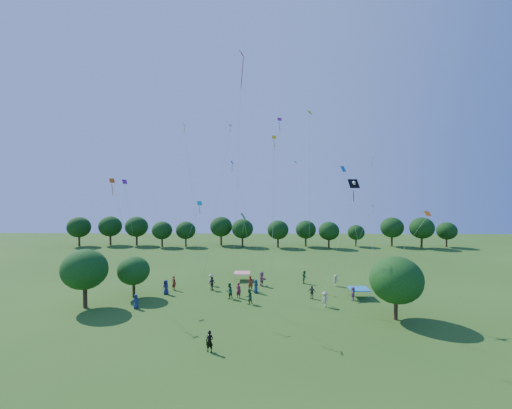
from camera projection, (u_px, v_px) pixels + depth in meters
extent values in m
plane|color=#325D1B|center=(253.00, 381.00, 22.26)|extent=(160.00, 160.00, 0.00)
cylinder|color=#422B19|center=(85.00, 298.00, 36.34)|extent=(0.43, 0.43, 2.10)
ellipsoid|color=#184B16|center=(85.00, 269.00, 36.23)|extent=(4.74, 4.74, 4.27)
cylinder|color=#422B19|center=(134.00, 291.00, 39.95)|extent=(0.33, 0.33, 1.58)
ellipsoid|color=#184B16|center=(134.00, 271.00, 39.87)|extent=(3.68, 3.68, 3.31)
cylinder|color=#422B19|center=(396.00, 311.00, 32.91)|extent=(0.36, 0.36, 1.74)
ellipsoid|color=#184B16|center=(396.00, 280.00, 32.81)|extent=(5.01, 5.01, 4.51)
cylinder|color=#422B19|center=(79.00, 241.00, 78.11)|extent=(0.44, 0.44, 2.15)
ellipsoid|color=#123A11|center=(79.00, 227.00, 78.00)|extent=(5.17, 5.17, 4.65)
cylinder|color=#422B19|center=(110.00, 240.00, 79.64)|extent=(0.45, 0.45, 2.17)
ellipsoid|color=#123A11|center=(110.00, 226.00, 79.53)|extent=(5.22, 5.22, 4.70)
cylinder|color=#422B19|center=(137.00, 241.00, 79.20)|extent=(0.44, 0.44, 2.15)
ellipsoid|color=#123A11|center=(137.00, 227.00, 79.09)|extent=(5.17, 5.17, 4.65)
cylinder|color=#422B19|center=(162.00, 243.00, 76.82)|extent=(0.38, 0.38, 1.87)
ellipsoid|color=#123A11|center=(162.00, 230.00, 76.72)|extent=(4.48, 4.48, 4.03)
cylinder|color=#422B19|center=(186.00, 243.00, 77.35)|extent=(0.38, 0.38, 1.84)
ellipsoid|color=#123A11|center=(186.00, 230.00, 77.25)|extent=(4.42, 4.42, 3.98)
cylinder|color=#422B19|center=(221.00, 241.00, 79.61)|extent=(0.44, 0.44, 2.14)
ellipsoid|color=#123A11|center=(221.00, 227.00, 79.50)|extent=(5.14, 5.14, 4.63)
cylinder|color=#422B19|center=(242.00, 242.00, 77.36)|extent=(0.42, 0.42, 2.03)
ellipsoid|color=#123A11|center=(242.00, 229.00, 77.25)|extent=(4.86, 4.86, 4.37)
cylinder|color=#422B19|center=(278.00, 243.00, 76.11)|extent=(0.40, 0.40, 1.96)
ellipsoid|color=#123A11|center=(278.00, 230.00, 76.01)|extent=(4.71, 4.71, 4.24)
cylinder|color=#422B19|center=(306.00, 242.00, 77.54)|extent=(0.39, 0.39, 1.91)
ellipsoid|color=#123A11|center=(306.00, 230.00, 77.44)|extent=(4.59, 4.59, 4.13)
cylinder|color=#422B19|center=(329.00, 244.00, 75.29)|extent=(0.39, 0.39, 1.89)
ellipsoid|color=#123A11|center=(329.00, 231.00, 75.19)|extent=(4.54, 4.54, 4.08)
cylinder|color=#422B19|center=(356.00, 243.00, 77.73)|extent=(0.33, 0.33, 1.58)
ellipsoid|color=#123A11|center=(356.00, 232.00, 77.64)|extent=(3.80, 3.80, 3.42)
cylinder|color=#422B19|center=(392.00, 242.00, 77.82)|extent=(0.44, 0.44, 2.13)
ellipsoid|color=#123A11|center=(392.00, 228.00, 77.70)|extent=(5.12, 5.12, 4.61)
cylinder|color=#422B19|center=(422.00, 243.00, 75.74)|extent=(0.45, 0.45, 2.18)
ellipsoid|color=#123A11|center=(422.00, 228.00, 75.62)|extent=(5.24, 5.24, 4.72)
cylinder|color=#422B19|center=(446.00, 243.00, 76.69)|extent=(0.37, 0.37, 1.81)
ellipsoid|color=#123A11|center=(447.00, 231.00, 76.60)|extent=(4.35, 4.35, 3.91)
cube|color=red|center=(242.00, 273.00, 47.71)|extent=(2.20, 2.20, 0.08)
cylinder|color=#999999|center=(234.00, 278.00, 46.74)|extent=(0.05, 0.05, 1.10)
cylinder|color=#999999|center=(249.00, 278.00, 46.71)|extent=(0.05, 0.05, 1.10)
cylinder|color=#999999|center=(236.00, 275.00, 48.74)|extent=(0.05, 0.05, 1.10)
cylinder|color=#999999|center=(250.00, 275.00, 48.71)|extent=(0.05, 0.05, 1.10)
cube|color=#1C74B8|center=(359.00, 289.00, 39.77)|extent=(2.20, 2.20, 0.08)
cylinder|color=#999999|center=(352.00, 296.00, 38.81)|extent=(0.05, 0.05, 1.10)
cylinder|color=#999999|center=(370.00, 296.00, 38.77)|extent=(0.05, 0.05, 1.10)
cylinder|color=#999999|center=(348.00, 291.00, 40.80)|extent=(0.05, 0.05, 1.10)
cylinder|color=#999999|center=(365.00, 291.00, 40.77)|extent=(0.05, 0.05, 1.10)
imported|color=black|center=(210.00, 341.00, 26.25)|extent=(0.68, 0.51, 1.63)
imported|color=navy|center=(136.00, 302.00, 36.06)|extent=(0.75, 0.41, 1.50)
imported|color=maroon|center=(250.00, 283.00, 42.80)|extent=(0.77, 0.58, 1.84)
imported|color=#214D30|center=(229.00, 291.00, 39.40)|extent=(0.95, 1.00, 1.82)
imported|color=#BCAD96|center=(325.00, 299.00, 36.64)|extent=(1.06, 1.13, 1.64)
imported|color=#423735|center=(312.00, 292.00, 39.39)|extent=(0.99, 0.75, 1.53)
imported|color=#905592|center=(353.00, 293.00, 38.84)|extent=(0.91, 1.54, 1.55)
imported|color=navy|center=(166.00, 287.00, 41.15)|extent=(0.97, 0.79, 1.73)
imported|color=maroon|center=(174.00, 283.00, 42.90)|extent=(0.79, 0.72, 1.79)
imported|color=#214E29|center=(249.00, 297.00, 37.52)|extent=(0.92, 0.86, 1.67)
imported|color=#BDAC97|center=(211.00, 280.00, 44.94)|extent=(0.91, 1.09, 1.53)
imported|color=#39322E|center=(212.00, 283.00, 42.82)|extent=(0.97, 1.07, 1.71)
imported|color=#8F5372|center=(262.00, 279.00, 44.75)|extent=(1.32, 1.87, 1.89)
imported|color=navy|center=(256.00, 286.00, 41.67)|extent=(0.80, 0.93, 1.66)
imported|color=maroon|center=(239.00, 290.00, 39.69)|extent=(0.79, 0.70, 1.78)
imported|color=#296029|center=(305.00, 277.00, 46.05)|extent=(0.53, 0.89, 1.72)
imported|color=#A5A184|center=(336.00, 280.00, 44.73)|extent=(1.06, 0.88, 1.49)
cube|color=black|center=(354.00, 184.00, 36.17)|extent=(1.25, 0.88, 0.97)
cube|color=black|center=(353.00, 196.00, 36.26)|extent=(0.18, 0.26, 1.18)
sphere|color=white|center=(354.00, 183.00, 36.10)|extent=(0.35, 0.35, 0.35)
cylinder|color=white|center=(354.00, 185.00, 36.11)|extent=(0.26, 0.50, 0.32)
cylinder|color=white|center=(354.00, 185.00, 36.11)|extent=(0.26, 0.50, 0.32)
cylinder|color=beige|center=(338.00, 244.00, 34.85)|extent=(3.97, 3.15, 11.44)
cube|color=red|center=(242.00, 54.00, 35.29)|extent=(0.59, 0.83, 0.66)
cube|color=red|center=(242.00, 74.00, 35.41)|extent=(0.35, 0.59, 2.94)
cylinder|color=beige|center=(237.00, 178.00, 36.22)|extent=(1.13, 0.98, 24.95)
cube|color=orange|center=(428.00, 213.00, 31.09)|extent=(0.70, 0.60, 0.43)
cylinder|color=beige|center=(396.00, 258.00, 34.05)|extent=(3.37, 5.56, 8.81)
cube|color=#FF540D|center=(112.00, 181.00, 36.81)|extent=(0.58, 0.58, 0.49)
cube|color=#FF540D|center=(112.00, 190.00, 36.90)|extent=(0.06, 0.28, 1.26)
cylinder|color=beige|center=(127.00, 236.00, 38.60)|extent=(1.83, 3.18, 12.01)
cube|color=#BCE314|center=(310.00, 112.00, 34.18)|extent=(0.64, 0.64, 0.42)
cylinder|color=beige|center=(309.00, 207.00, 36.64)|extent=(0.63, 4.30, 18.76)
cube|color=#18853C|center=(274.00, 142.00, 51.41)|extent=(0.45, 0.66, 0.51)
cube|color=#18853C|center=(274.00, 148.00, 51.49)|extent=(0.17, 0.19, 0.86)
cylinder|color=beige|center=(269.00, 205.00, 49.04)|extent=(1.82, 5.45, 18.31)
cube|color=blue|center=(232.00, 162.00, 49.84)|extent=(0.52, 0.69, 0.52)
cube|color=blue|center=(232.00, 169.00, 49.92)|extent=(0.16, 0.23, 1.00)
cylinder|color=beige|center=(248.00, 217.00, 48.36)|extent=(4.75, 3.45, 15.10)
cube|color=#9B198E|center=(280.00, 119.00, 42.31)|extent=(0.54, 0.37, 0.43)
cube|color=#9B198E|center=(280.00, 127.00, 42.39)|extent=(0.20, 0.24, 1.12)
cylinder|color=beige|center=(275.00, 201.00, 41.01)|extent=(1.30, 3.36, 19.83)
cube|color=silver|center=(230.00, 125.00, 44.57)|extent=(0.51, 0.44, 0.37)
cube|color=silver|center=(230.00, 130.00, 44.64)|extent=(0.10, 0.17, 0.66)
cylinder|color=beige|center=(217.00, 202.00, 44.18)|extent=(3.40, 1.55, 19.56)
cube|color=#0CA9BC|center=(200.00, 203.00, 35.48)|extent=(0.59, 0.51, 0.44)
cube|color=#0CA9BC|center=(200.00, 210.00, 35.56)|extent=(0.11, 0.20, 0.81)
cylinder|color=beige|center=(184.00, 250.00, 36.47)|extent=(3.76, 1.59, 9.64)
cube|color=#D64F0C|center=(372.00, 158.00, 40.82)|extent=(0.51, 0.64, 0.49)
cube|color=#D64F0C|center=(372.00, 163.00, 40.89)|extent=(0.11, 0.16, 0.62)
cylinder|color=beige|center=(372.00, 224.00, 38.71)|extent=(1.33, 4.79, 14.89)
cube|color=#FFB70D|center=(274.00, 137.00, 38.92)|extent=(0.52, 0.35, 0.42)
cube|color=#FFB70D|center=(274.00, 144.00, 39.00)|extent=(0.15, 0.19, 0.80)
cylinder|color=beige|center=(273.00, 214.00, 39.39)|extent=(0.26, 0.34, 17.06)
cube|color=yellow|center=(184.00, 125.00, 48.04)|extent=(0.41, 0.60, 0.46)
cube|color=yellow|center=(184.00, 130.00, 48.12)|extent=(0.17, 0.19, 0.83)
cylinder|color=beige|center=(193.00, 199.00, 45.93)|extent=(3.34, 4.91, 20.29)
cube|color=#247D16|center=(243.00, 216.00, 31.86)|extent=(0.47, 0.72, 0.57)
cube|color=#247D16|center=(243.00, 227.00, 31.94)|extent=(0.20, 0.24, 1.16)
cylinder|color=beige|center=(252.00, 259.00, 34.31)|extent=(1.59, 4.64, 8.48)
cube|color=blue|center=(343.00, 169.00, 31.35)|extent=(0.62, 0.63, 0.54)
cylinder|color=beige|center=(357.00, 238.00, 33.97)|extent=(4.07, 4.86, 12.88)
cube|color=purple|center=(125.00, 182.00, 40.60)|extent=(0.57, 0.62, 0.53)
cylinder|color=beige|center=(133.00, 234.00, 40.54)|extent=(2.00, 0.54, 12.00)
cube|color=silver|center=(373.00, 206.00, 45.66)|extent=(0.53, 0.45, 0.40)
cube|color=silver|center=(373.00, 211.00, 45.74)|extent=(0.10, 0.17, 0.66)
cylinder|color=beige|center=(358.00, 241.00, 45.81)|extent=(3.83, 0.11, 8.96)
cube|color=#0DCA99|center=(296.00, 162.00, 48.66)|extent=(0.54, 0.57, 0.34)
cylinder|color=beige|center=(298.00, 217.00, 47.36)|extent=(0.48, 3.14, 15.11)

